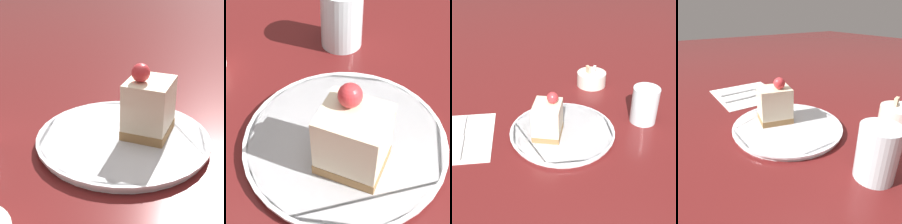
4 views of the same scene
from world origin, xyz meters
TOP-DOWN VIEW (x-y plane):
  - ground_plane at (0.00, 0.00)m, footprint 4.00×4.00m
  - plate at (0.01, -0.02)m, footprint 0.26×0.26m
  - cake_slice at (-0.02, -0.04)m, footprint 0.08×0.09m
  - knife at (-0.23, -0.02)m, footprint 0.02×0.18m
  - sugar_bowl at (0.14, 0.23)m, footprint 0.09×0.09m
  - drinking_glass at (0.23, 0.01)m, footprint 0.07×0.07m

SIDE VIEW (x-z plane):
  - ground_plane at x=0.00m, z-range 0.00..0.00m
  - knife at x=-0.23m, z-range 0.00..0.01m
  - plate at x=0.01m, z-range 0.00..0.01m
  - sugar_bowl at x=0.14m, z-range -0.01..0.05m
  - drinking_glass at x=0.23m, z-range 0.00..0.10m
  - cake_slice at x=-0.02m, z-range 0.00..0.11m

